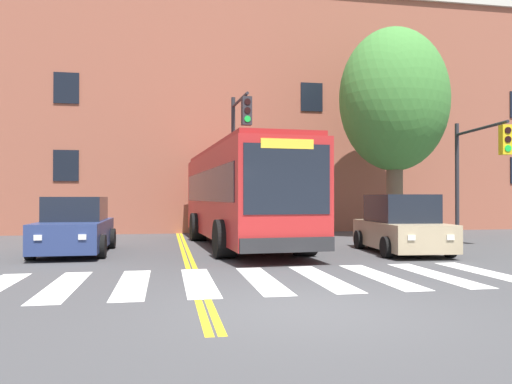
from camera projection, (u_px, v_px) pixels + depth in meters
The scene contains 11 objects.
ground_plane at pixel (310, 310), 7.49m from camera, with size 120.00×120.00×0.00m, color #424244.
crosswalk at pixel (262, 280), 10.20m from camera, with size 10.88×3.52×0.01m.
lane_line_yellow_inner at pixel (177, 233), 23.73m from camera, with size 0.12×36.00×0.01m, color gold.
lane_line_yellow_outer at pixel (181, 233), 23.76m from camera, with size 0.12×36.00×0.01m, color gold.
city_bus at pixel (241, 194), 17.39m from camera, with size 3.33×11.10×3.39m.
car_navy_near_lane at pixel (76, 228), 15.00m from camera, with size 2.08×4.47×1.71m.
car_tan_far_lane at pixel (401, 226), 15.26m from camera, with size 2.32×4.29×1.78m.
traffic_light_near_corner at pixel (477, 159), 18.52m from camera, with size 0.62×3.65×4.68m.
traffic_light_overhead at pixel (238, 142), 18.83m from camera, with size 0.40×2.70×5.68m.
street_tree_curbside_large at pixel (394, 101), 21.26m from camera, with size 6.69×6.47×8.91m.
building_facade at pixel (191, 113), 26.89m from camera, with size 43.01×7.10×12.50m.
Camera 1 is at (-2.13, -7.25, 1.69)m, focal length 35.00 mm.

